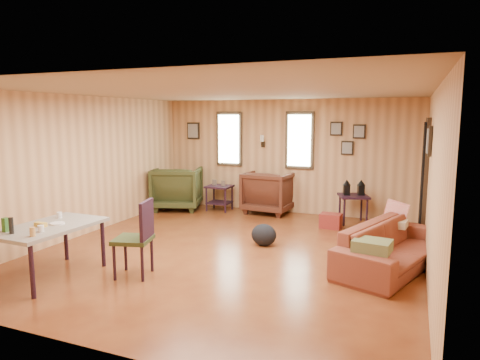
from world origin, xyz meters
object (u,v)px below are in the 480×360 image
object	(u,v)px
dining_table	(49,230)
end_table	(219,193)
side_table	(354,194)
sofa	(393,239)
recliner_green	(177,186)
recliner_brown	(269,190)

from	to	relation	value
dining_table	end_table	bearing A→B (deg)	87.14
end_table	side_table	distance (m)	2.88
end_table	dining_table	size ratio (longest dim) A/B	0.50
sofa	side_table	size ratio (longest dim) A/B	2.44
end_table	recliner_green	bearing A→B (deg)	-166.42
recliner_brown	dining_table	size ratio (longest dim) A/B	0.73
recliner_brown	side_table	xyz separation A→B (m)	(1.79, -0.27, 0.09)
recliner_brown	dining_table	world-z (taller)	recliner_brown
end_table	recliner_brown	bearing A→B (deg)	10.65
recliner_brown	dining_table	bearing A→B (deg)	77.24
dining_table	recliner_green	bearing A→B (deg)	99.52
recliner_brown	dining_table	distance (m)	4.83
recliner_brown	side_table	distance (m)	1.81
end_table	side_table	bearing A→B (deg)	-1.27
side_table	recliner_brown	bearing A→B (deg)	171.52
end_table	dining_table	world-z (taller)	dining_table
recliner_brown	end_table	bearing A→B (deg)	14.93
sofa	recliner_brown	size ratio (longest dim) A/B	2.10
sofa	recliner_green	bearing A→B (deg)	84.31
sofa	end_table	world-z (taller)	sofa
side_table	dining_table	xyz separation A→B (m)	(-3.20, -4.35, 0.04)
recliner_brown	recliner_green	distance (m)	2.05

